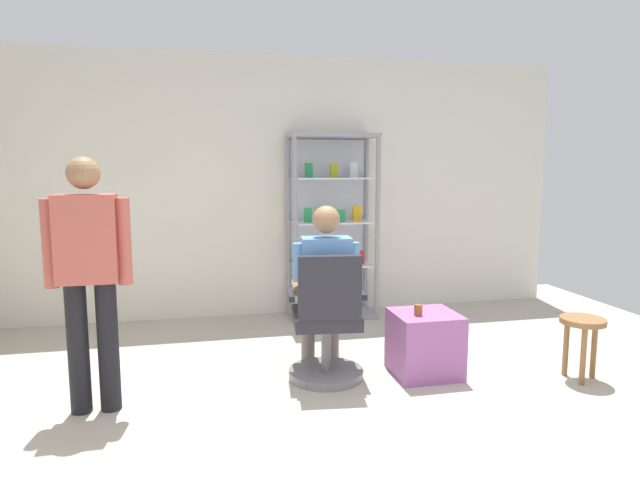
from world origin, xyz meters
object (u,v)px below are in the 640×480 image
object	(u,v)px
display_cabinet_main	(331,225)
office_chair	(327,329)
wooden_stool	(582,331)
tea_glass	(418,310)
seated_shopkeeper	(324,281)
standing_customer	(89,269)
storage_crate	(424,344)

from	to	relation	value
display_cabinet_main	office_chair	size ratio (longest dim) A/B	1.98
wooden_stool	tea_glass	bearing A→B (deg)	166.04
display_cabinet_main	seated_shopkeeper	distance (m)	1.65
office_chair	display_cabinet_main	bearing A→B (deg)	75.61
standing_customer	seated_shopkeeper	bearing A→B (deg)	11.72
tea_glass	standing_customer	xyz separation A→B (m)	(-2.24, -0.07, 0.41)
seated_shopkeeper	display_cabinet_main	bearing A→B (deg)	74.79
storage_crate	office_chair	bearing A→B (deg)	176.95
seated_shopkeeper	tea_glass	bearing A→B (deg)	-21.59
display_cabinet_main	standing_customer	xyz separation A→B (m)	(-2.02, -1.91, -0.03)
tea_glass	standing_customer	size ratio (longest dim) A/B	0.05
display_cabinet_main	storage_crate	xyz separation A→B (m)	(0.30, -1.78, -0.72)
wooden_stool	storage_crate	bearing A→B (deg)	162.35
tea_glass	wooden_stool	world-z (taller)	tea_glass
storage_crate	seated_shopkeeper	bearing A→B (deg)	164.57
office_chair	storage_crate	bearing A→B (deg)	-3.05
storage_crate	standing_customer	xyz separation A→B (m)	(-2.32, -0.13, 0.69)
standing_customer	wooden_stool	xyz separation A→B (m)	(3.41, -0.22, -0.56)
tea_glass	standing_customer	bearing A→B (deg)	-178.16
office_chair	storage_crate	size ratio (longest dim) A/B	2.01
storage_crate	tea_glass	bearing A→B (deg)	-145.68
display_cabinet_main	seated_shopkeeper	xyz separation A→B (m)	(-0.43, -1.58, -0.25)
seated_shopkeeper	standing_customer	xyz separation A→B (m)	(-1.59, -0.33, 0.22)
seated_shopkeeper	wooden_stool	bearing A→B (deg)	-16.77
tea_glass	seated_shopkeeper	bearing A→B (deg)	158.41
storage_crate	display_cabinet_main	bearing A→B (deg)	99.70
standing_customer	wooden_stool	distance (m)	3.46
display_cabinet_main	tea_glass	distance (m)	1.90
standing_customer	office_chair	bearing A→B (deg)	6.07
seated_shopkeeper	standing_customer	bearing A→B (deg)	-168.28
storage_crate	wooden_stool	xyz separation A→B (m)	(1.09, -0.35, 0.13)
tea_glass	storage_crate	bearing A→B (deg)	34.32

